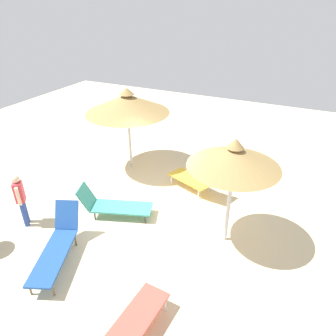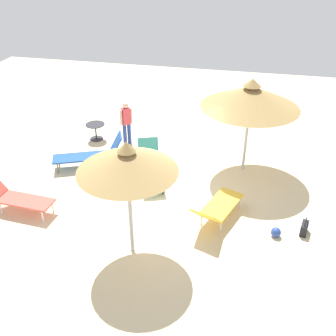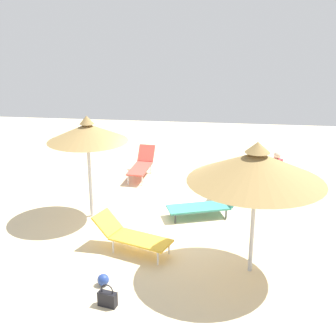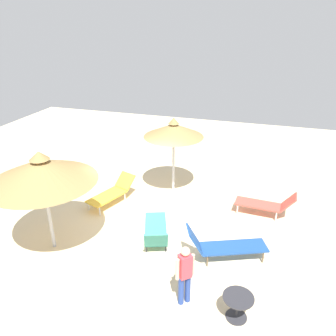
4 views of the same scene
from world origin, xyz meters
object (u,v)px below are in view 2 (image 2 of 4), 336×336
Objects in this scene: lounge_chair_center at (217,208)px; beach_ball at (276,232)px; lounge_chair_far_right at (150,166)px; lounge_chair_near_right at (16,197)px; parasol_umbrella_front at (251,97)px; side_table_round at (96,129)px; lounge_chair_near_left at (91,154)px; parasol_umbrella_back at (127,161)px; person_standing_far_left at (126,121)px; handbag at (304,228)px.

lounge_chair_center is 1.52m from beach_ball.
lounge_chair_far_right is 1.10× the size of lounge_chair_near_right.
lounge_chair_center is at bearing -100.69° from parasol_umbrella_front.
parasol_umbrella_front is 1.38× the size of lounge_chair_far_right.
lounge_chair_near_right is (-5.16, -0.69, 0.02)m from lounge_chair_center.
lounge_chair_near_left is at bearing -72.09° from side_table_round.
parasol_umbrella_back is 3.03m from lounge_chair_center.
person_standing_far_left is 6.36m from beach_ball.
lounge_chair_near_left is 1.16× the size of lounge_chair_near_right.
person_standing_far_left is (-3.51, 3.61, 0.44)m from lounge_chair_center.
parasol_umbrella_front is at bearing 31.09° from lounge_chair_near_right.
beach_ball is (1.47, -0.28, -0.29)m from lounge_chair_center.
lounge_chair_near_right is at bearing 166.99° from parasol_umbrella_back.
beach_ball is (3.25, 1.19, -2.25)m from parasol_umbrella_back.
lounge_chair_near_right reaches higher than lounge_chair_center.
person_standing_far_left reaches higher than handbag.
lounge_chair_near_right is (-3.38, 0.78, -1.94)m from parasol_umbrella_back.
lounge_chair_near_left is at bearing 158.80° from beach_ball.
lounge_chair_far_right reaches higher than beach_ball.
lounge_chair_far_right is at bearing 97.07° from parasol_umbrella_back.
parasol_umbrella_back is 3.97m from lounge_chair_near_right.
lounge_chair_far_right is at bearing 142.07° from lounge_chair_center.
lounge_chair_near_left is 1.87m from person_standing_far_left.
person_standing_far_left is 3.26× the size of handbag.
lounge_chair_center is at bearing 39.48° from parasol_umbrella_back.
parasol_umbrella_front reaches higher than lounge_chair_center.
beach_ball is at bearing -38.00° from person_standing_far_left.
parasol_umbrella_back is 4.13m from beach_ball.
parasol_umbrella_front is 3.40m from lounge_chair_center.
parasol_umbrella_back reaches higher than handbag.
side_table_round is (-4.70, 3.70, -0.01)m from lounge_chair_center.
lounge_chair_near_left is (-2.33, 3.35, -1.92)m from parasol_umbrella_back.
parasol_umbrella_front is at bearing 21.05° from lounge_chair_far_right.
parasol_umbrella_front is at bearing -12.31° from person_standing_far_left.
parasol_umbrella_front is 4.34× the size of side_table_round.
parasol_umbrella_front is at bearing 10.39° from lounge_chair_near_left.
lounge_chair_near_right is at bearing -96.04° from side_table_round.
parasol_umbrella_back is 6.25m from side_table_round.
person_standing_far_left is at bearing 68.99° from lounge_chair_near_right.
person_standing_far_left reaches higher than beach_ball.
parasol_umbrella_back is 1.28× the size of lounge_chair_near_left.
lounge_chair_near_right is 1.24× the size of person_standing_far_left.
person_standing_far_left is at bearing 142.00° from beach_ball.
person_standing_far_left is 1.28m from side_table_round.
parasol_umbrella_back is 1.43× the size of lounge_chair_center.
parasol_umbrella_back reaches higher than lounge_chair_center.
parasol_umbrella_front is at bearing 79.31° from lounge_chair_center.
lounge_chair_center is 5.98m from side_table_round.
person_standing_far_left is at bearing 167.69° from parasol_umbrella_front.
side_table_round is at bearing 151.53° from handbag.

